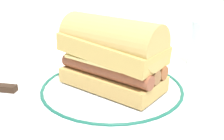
# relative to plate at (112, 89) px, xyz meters

# --- Properties ---
(ground_plane) EXTENTS (1.50, 1.50, 0.00)m
(ground_plane) POSITION_rel_plate_xyz_m (-0.01, -0.01, -0.01)
(ground_plane) COLOR white
(plate) EXTENTS (0.27, 0.27, 0.01)m
(plate) POSITION_rel_plate_xyz_m (0.00, 0.00, 0.00)
(plate) COLOR white
(plate) RESTS_ON ground_plane
(sausage_sandwich) EXTENTS (0.20, 0.15, 0.12)m
(sausage_sandwich) POSITION_rel_plate_xyz_m (0.00, -0.00, 0.07)
(sausage_sandwich) COLOR tan
(sausage_sandwich) RESTS_ON plate
(drinking_glass) EXTENTS (0.06, 0.06, 0.10)m
(drinking_glass) POSITION_rel_plate_xyz_m (0.16, 0.18, 0.04)
(drinking_glass) COLOR silver
(drinking_glass) RESTS_ON ground_plane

